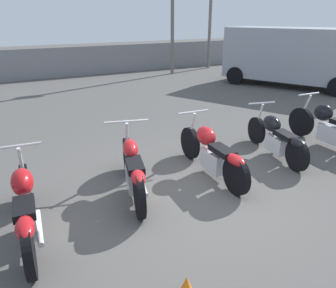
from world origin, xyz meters
The scene contains 8 objects.
ground_plane centered at (0.00, 0.00, 0.00)m, with size 60.00×60.00×0.00m, color #514F4C.
fence_back centered at (0.00, 11.86, 0.66)m, with size 40.00×0.04×1.31m.
motorcycle_slot_1 centered at (-2.34, 0.21, 0.43)m, with size 0.60×2.20×1.02m.
motorcycle_slot_2 centered at (-0.73, 0.58, 0.43)m, with size 0.85×2.02×1.03m.
motorcycle_slot_3 centered at (0.75, 0.53, 0.43)m, with size 0.63×2.18×1.00m.
motorcycle_slot_4 centered at (2.38, 0.59, 0.41)m, with size 0.74×2.01×0.96m.
motorcycle_slot_5 centered at (3.76, 0.43, 0.45)m, with size 0.62×2.15×1.04m.
parked_van centered at (8.17, 5.49, 1.23)m, with size 4.06×5.46×2.21m.
Camera 1 is at (-2.45, -3.73, 2.68)m, focal length 35.00 mm.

